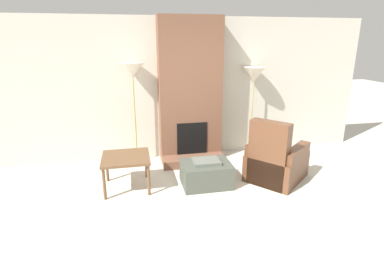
{
  "coord_description": "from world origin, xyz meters",
  "views": [
    {
      "loc": [
        -1.06,
        -2.81,
        2.2
      ],
      "look_at": [
        0.0,
        2.31,
        0.65
      ],
      "focal_mm": 28.0,
      "sensor_mm": 36.0,
      "label": 1
    }
  ],
  "objects_px": {
    "ottoman": "(206,173)",
    "side_table": "(126,160)",
    "floor_lamp_left": "(132,74)",
    "floor_lamp_right": "(254,78)",
    "armchair": "(275,162)"
  },
  "relations": [
    {
      "from": "ottoman",
      "to": "side_table",
      "type": "bearing_deg",
      "value": 173.01
    },
    {
      "from": "floor_lamp_left",
      "to": "floor_lamp_right",
      "type": "height_order",
      "value": "floor_lamp_left"
    },
    {
      "from": "side_table",
      "to": "floor_lamp_right",
      "type": "height_order",
      "value": "floor_lamp_right"
    },
    {
      "from": "ottoman",
      "to": "side_table",
      "type": "relative_size",
      "value": 1.06
    },
    {
      "from": "armchair",
      "to": "floor_lamp_left",
      "type": "relative_size",
      "value": 0.65
    },
    {
      "from": "floor_lamp_left",
      "to": "floor_lamp_right",
      "type": "relative_size",
      "value": 1.07
    },
    {
      "from": "ottoman",
      "to": "armchair",
      "type": "relative_size",
      "value": 0.63
    },
    {
      "from": "side_table",
      "to": "ottoman",
      "type": "bearing_deg",
      "value": -6.99
    },
    {
      "from": "floor_lamp_left",
      "to": "side_table",
      "type": "bearing_deg",
      "value": -100.22
    },
    {
      "from": "floor_lamp_right",
      "to": "floor_lamp_left",
      "type": "bearing_deg",
      "value": 180.0
    },
    {
      "from": "ottoman",
      "to": "floor_lamp_left",
      "type": "distance_m",
      "value": 2.09
    },
    {
      "from": "side_table",
      "to": "floor_lamp_right",
      "type": "bearing_deg",
      "value": 22.11
    },
    {
      "from": "ottoman",
      "to": "armchair",
      "type": "height_order",
      "value": "armchair"
    },
    {
      "from": "side_table",
      "to": "floor_lamp_left",
      "type": "distance_m",
      "value": 1.53
    },
    {
      "from": "ottoman",
      "to": "armchair",
      "type": "xyz_separation_m",
      "value": [
        1.13,
        -0.06,
        0.11
      ]
    }
  ]
}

